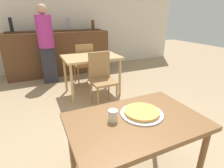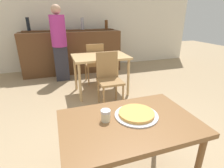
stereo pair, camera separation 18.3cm
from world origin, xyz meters
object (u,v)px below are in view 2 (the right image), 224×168
Objects in this scene: cheese_shaker at (106,115)px; person_standing at (59,41)px; chair_far_side_front at (109,76)px; chair_far_side_back at (94,61)px; pizza_tray at (136,114)px.

person_standing reaches higher than cheese_shaker.
chair_far_side_front is 0.54× the size of person_standing.
chair_far_side_front is 1.07m from chair_far_side_back.
chair_far_side_back is (0.00, 1.07, 0.00)m from chair_far_side_front.
chair_far_side_back is 2.71m from pizza_tray.
person_standing is (-0.70, 0.48, 0.41)m from chair_far_side_back.
pizza_tray is 3.21m from person_standing.
cheese_shaker is 0.05× the size of person_standing.
chair_far_side_back is at bearing 78.69° from cheese_shaker.
pizza_tray is at bearing -82.30° from person_standing.
pizza_tray is (-0.28, -1.61, 0.22)m from chair_far_side_front.
chair_far_side_back is at bearing -34.54° from person_standing.
pizza_tray is 0.21× the size of person_standing.
chair_far_side_front is 2.60× the size of pizza_tray.
chair_far_side_front reaches higher than cheese_shaker.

